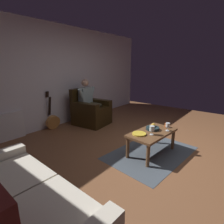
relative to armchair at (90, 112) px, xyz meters
The scene contains 14 objects.
ground_plane 2.16m from the armchair, 80.89° to the left, with size 7.37×7.37×0.00m, color brown.
wall_back 1.20m from the armchair, 62.65° to the right, with size 6.54×0.06×2.57m, color silver.
rug 2.16m from the armchair, 76.49° to the left, with size 1.66×1.11×0.01m, color #454E56.
armchair is the anchor object (origin of this frame).
person_seated 0.32m from the armchair, 83.09° to the right, with size 0.66×0.59×1.21m.
couch 3.50m from the armchair, 34.39° to the left, with size 0.94×1.69×0.95m.
coffee_table 2.13m from the armchair, 76.49° to the left, with size 1.01×0.60×0.42m.
guitar 1.00m from the armchair, 26.91° to the right, with size 0.36×0.25×0.95m.
radiator 1.93m from the armchair, 17.62° to the right, with size 0.59×0.06×0.60m, color white.
wine_glass_near 2.29m from the armchair, 82.83° to the left, with size 0.07×0.07×0.15m.
wine_glass_far 2.23m from the armchair, 73.48° to the left, with size 0.08×0.08×0.16m.
fruit_bowl 2.07m from the armchair, 78.93° to the left, with size 0.24×0.24×0.11m.
decorative_dish 2.10m from the armchair, 68.87° to the left, with size 0.24×0.24×0.02m, color gold.
candle_jar 2.19m from the armchair, 87.00° to the left, with size 0.07×0.07×0.08m, color #AF4D1F.
Camera 1 is at (2.92, 1.25, 1.58)m, focal length 28.32 mm.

